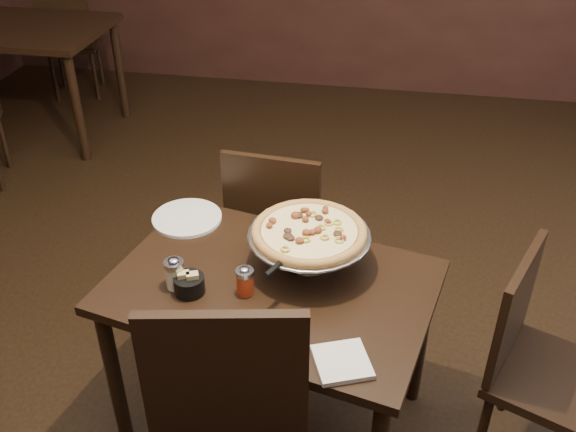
# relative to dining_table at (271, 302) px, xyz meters

# --- Properties ---
(room) EXTENTS (6.04, 7.04, 2.84)m
(room) POSITION_rel_dining_table_xyz_m (0.03, 0.00, 0.81)
(room) COLOR black
(room) RESTS_ON ground
(dining_table) EXTENTS (1.22, 0.94, 0.68)m
(dining_table) POSITION_rel_dining_table_xyz_m (0.00, 0.00, 0.00)
(dining_table) COLOR black
(dining_table) RESTS_ON ground
(background_table) EXTENTS (1.24, 0.83, 0.78)m
(background_table) POSITION_rel_dining_table_xyz_m (-2.23, 2.24, 0.08)
(background_table) COLOR black
(background_table) RESTS_ON ground
(pizza_stand) EXTENTS (0.43, 0.43, 0.18)m
(pizza_stand) POSITION_rel_dining_table_xyz_m (0.11, 0.12, 0.23)
(pizza_stand) COLOR #B0B0B7
(pizza_stand) RESTS_ON dining_table
(parmesan_shaker) EXTENTS (0.07, 0.07, 0.12)m
(parmesan_shaker) POSITION_rel_dining_table_xyz_m (-0.31, -0.08, 0.15)
(parmesan_shaker) COLOR beige
(parmesan_shaker) RESTS_ON dining_table
(pepper_flake_shaker) EXTENTS (0.06, 0.06, 0.11)m
(pepper_flake_shaker) POSITION_rel_dining_table_xyz_m (-0.07, -0.07, 0.14)
(pepper_flake_shaker) COLOR maroon
(pepper_flake_shaker) RESTS_ON dining_table
(packet_caddy) EXTENTS (0.10, 0.10, 0.08)m
(packet_caddy) POSITION_rel_dining_table_xyz_m (-0.26, -0.10, 0.12)
(packet_caddy) COLOR black
(packet_caddy) RESTS_ON dining_table
(napkin_stack) EXTENTS (0.20, 0.20, 0.02)m
(napkin_stack) POSITION_rel_dining_table_xyz_m (0.28, -0.33, 0.10)
(napkin_stack) COLOR silver
(napkin_stack) RESTS_ON dining_table
(plate_left) EXTENTS (0.27, 0.27, 0.01)m
(plate_left) POSITION_rel_dining_table_xyz_m (-0.40, 0.32, 0.10)
(plate_left) COLOR white
(plate_left) RESTS_ON dining_table
(plate_near) EXTENTS (0.23, 0.23, 0.01)m
(plate_near) POSITION_rel_dining_table_xyz_m (0.03, -0.30, 0.10)
(plate_near) COLOR white
(plate_near) RESTS_ON dining_table
(serving_spatula) EXTENTS (0.15, 0.15, 0.02)m
(serving_spatula) POSITION_rel_dining_table_xyz_m (0.04, -0.08, 0.23)
(serving_spatula) COLOR #B0B0B7
(serving_spatula) RESTS_ON pizza_stand
(chair_far) EXTENTS (0.44, 0.44, 0.88)m
(chair_far) POSITION_rel_dining_table_xyz_m (-0.10, 0.64, -0.11)
(chair_far) COLOR black
(chair_far) RESTS_ON ground
(chair_side) EXTENTS (0.52, 0.52, 0.85)m
(chair_side) POSITION_rel_dining_table_xyz_m (0.92, 0.01, -0.13)
(chair_side) COLOR black
(chair_side) RESTS_ON ground
(bg_chair_far) EXTENTS (0.49, 0.49, 0.84)m
(bg_chair_far) POSITION_rel_dining_table_xyz_m (-2.20, 2.91, -0.13)
(bg_chair_far) COLOR black
(bg_chair_far) RESTS_ON ground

